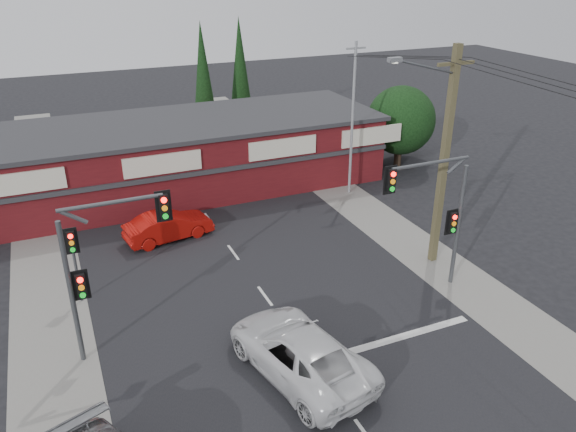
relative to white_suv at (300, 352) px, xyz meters
name	(u,v)px	position (x,y,z in m)	size (l,w,h in m)	color
ground	(296,339)	(0.65, 1.70, -0.84)	(120.00, 120.00, 0.00)	black
road_strip	(251,276)	(0.65, 6.70, -0.84)	(14.00, 70.00, 0.01)	black
verge_left	(50,320)	(-7.85, 6.70, -0.83)	(3.00, 70.00, 0.02)	gray
verge_right	(408,242)	(9.15, 6.70, -0.83)	(3.00, 70.00, 0.02)	gray
stop_line	(396,338)	(4.15, 0.20, -0.83)	(6.50, 0.35, 0.01)	silver
white_suv	(300,352)	(0.00, 0.00, 0.00)	(2.80, 6.06, 1.69)	silver
red_sedan	(168,226)	(-1.87, 11.91, -0.11)	(1.55, 4.45, 1.47)	#AB100A
lane_dashes	(285,323)	(0.65, 2.80, -0.83)	(0.12, 39.81, 0.01)	silver
shop_building	(167,156)	(-0.34, 18.69, 1.29)	(27.30, 8.40, 4.22)	#4A0E13
tree_cluster	(399,123)	(15.34, 17.14, 2.05)	(5.90, 5.10, 5.50)	#2D2116
conifer_near	(203,75)	(4.15, 25.70, 4.64)	(1.80, 1.80, 9.25)	#2D2116
conifer_far	(240,67)	(7.65, 27.70, 4.64)	(1.80, 1.80, 9.25)	#2D2116
traffic_mast_left	(99,258)	(-5.78, 3.70, 3.09)	(3.77, 0.27, 5.97)	#47494C
traffic_mast_right	(439,205)	(7.51, 2.70, 3.10)	(3.96, 0.27, 5.97)	#47494C
pedestal_signal	(73,250)	(-6.55, 7.71, 1.56)	(0.55, 0.27, 3.38)	#47494C
utility_pole	(443,152)	(9.01, 4.69, 4.55)	(4.38, 0.59, 10.00)	brown
steel_pole	(353,117)	(9.65, 13.70, 3.86)	(1.20, 0.16, 9.00)	gray
power_lines	(562,94)	(9.12, -0.77, 8.20)	(2.01, 29.00, 1.22)	black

